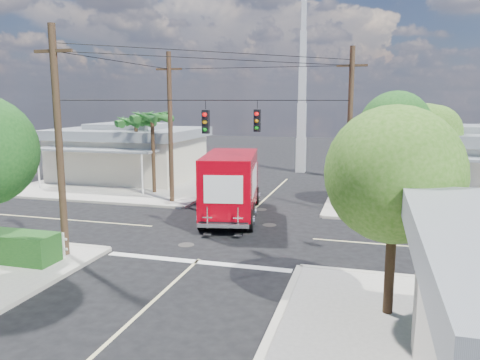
% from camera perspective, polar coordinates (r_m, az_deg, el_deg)
% --- Properties ---
extents(ground, '(120.00, 120.00, 0.00)m').
position_cam_1_polar(ground, '(22.38, -1.39, -6.39)').
color(ground, black).
rests_on(ground, ground).
extents(sidewalk_ne, '(14.12, 14.12, 0.14)m').
position_cam_1_polar(sidewalk_ne, '(32.35, 23.45, -2.06)').
color(sidewalk_ne, '#A29D92').
rests_on(sidewalk_ne, ground).
extents(sidewalk_nw, '(14.12, 14.12, 0.14)m').
position_cam_1_polar(sidewalk_nw, '(36.35, -12.85, -0.29)').
color(sidewalk_nw, '#A29D92').
rests_on(sidewalk_nw, ground).
extents(road_markings, '(32.00, 32.00, 0.01)m').
position_cam_1_polar(road_markings, '(21.03, -2.57, -7.44)').
color(road_markings, beige).
rests_on(road_markings, ground).
extents(building_ne, '(11.80, 10.20, 4.50)m').
position_cam_1_polar(building_ne, '(33.33, 26.23, 1.99)').
color(building_ne, beige).
rests_on(building_ne, sidewalk_ne).
extents(building_nw, '(10.80, 10.20, 4.30)m').
position_cam_1_polar(building_nw, '(37.97, -13.33, 3.38)').
color(building_nw, beige).
rests_on(building_nw, sidewalk_nw).
extents(radio_tower, '(0.80, 0.80, 17.00)m').
position_cam_1_polar(radio_tower, '(40.98, 7.56, 8.79)').
color(radio_tower, silver).
rests_on(radio_tower, ground).
extents(tree_ne_front, '(4.21, 4.14, 6.66)m').
position_cam_1_polar(tree_ne_front, '(27.37, 17.59, 6.23)').
color(tree_ne_front, '#422D1C').
rests_on(tree_ne_front, sidewalk_ne).
extents(tree_ne_back, '(3.77, 3.66, 5.82)m').
position_cam_1_polar(tree_ne_back, '(29.79, 22.42, 5.08)').
color(tree_ne_back, '#422D1C').
rests_on(tree_ne_back, sidewalk_ne).
extents(tree_se, '(3.67, 3.54, 5.62)m').
position_cam_1_polar(tree_se, '(13.51, 18.39, 0.06)').
color(tree_se, '#422D1C').
rests_on(tree_se, sidewalk_se).
extents(palm_nw_front, '(3.01, 3.08, 5.59)m').
position_cam_1_polar(palm_nw_front, '(31.30, -10.66, 7.39)').
color(palm_nw_front, '#422D1C').
rests_on(palm_nw_front, sidewalk_nw).
extents(palm_nw_back, '(3.01, 3.08, 5.19)m').
position_cam_1_polar(palm_nw_back, '(33.56, -12.59, 6.83)').
color(palm_nw_back, '#422D1C').
rests_on(palm_nw_back, sidewalk_nw).
extents(utility_poles, '(12.00, 10.68, 9.00)m').
position_cam_1_polar(utility_poles, '(23.58, -3.99, 5.96)').
color(utility_poles, '#473321').
rests_on(utility_poles, ground).
extents(picket_fence, '(5.94, 0.06, 1.00)m').
position_cam_1_polar(picket_fence, '(21.28, -26.86, -6.39)').
color(picket_fence, silver).
rests_on(picket_fence, sidewalk_sw).
extents(vending_boxes, '(1.90, 0.50, 1.10)m').
position_cam_1_polar(vending_boxes, '(27.32, 15.71, -2.32)').
color(vending_boxes, '#A8090D').
rests_on(vending_boxes, sidewalk_ne).
extents(delivery_truck, '(3.86, 8.37, 3.50)m').
position_cam_1_polar(delivery_truck, '(24.88, -1.03, -0.55)').
color(delivery_truck, black).
rests_on(delivery_truck, ground).
extents(parked_car, '(6.37, 4.15, 1.63)m').
position_cam_1_polar(parked_car, '(24.83, 26.08, -3.83)').
color(parked_car, silver).
rests_on(parked_car, ground).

